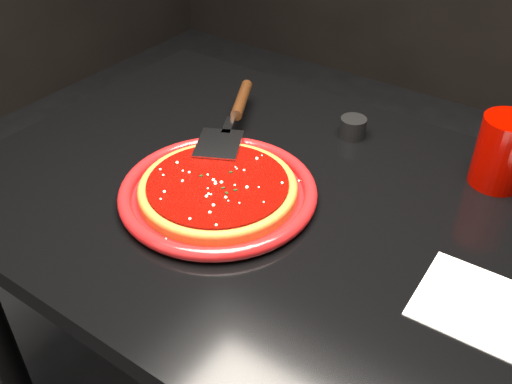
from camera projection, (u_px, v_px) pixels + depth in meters
table at (287, 341)px, 1.22m from camera, size 1.20×0.80×0.75m
plate at (218, 192)px, 1.00m from camera, size 0.37×0.37×0.03m
pizza_crust at (218, 190)px, 0.99m from camera, size 0.30×0.30×0.01m
pizza_crust_rim at (218, 187)px, 0.99m from camera, size 0.30×0.30×0.02m
pizza_sauce at (218, 184)px, 0.99m from camera, size 0.26×0.26×0.01m
parmesan_dusting at (218, 181)px, 0.98m from camera, size 0.24×0.24×0.01m
basil_flecks at (218, 182)px, 0.98m from camera, size 0.22×0.22×0.00m
pizza_server at (232, 118)px, 1.14m from camera, size 0.24×0.35×0.03m
cup at (503, 152)px, 1.00m from camera, size 0.10×0.10×0.13m
napkin_a at (473, 303)px, 0.81m from camera, size 0.15×0.15×0.00m
ramekin at (353, 127)px, 1.16m from camera, size 0.06×0.06×0.04m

